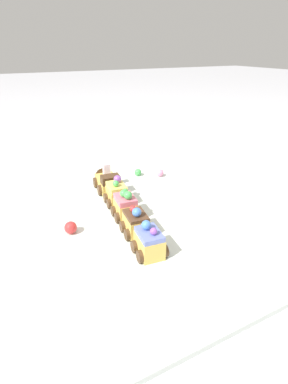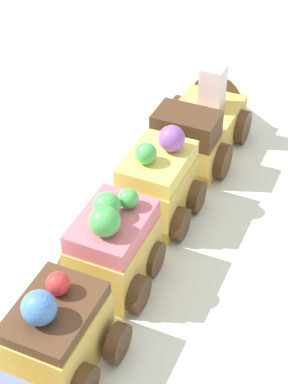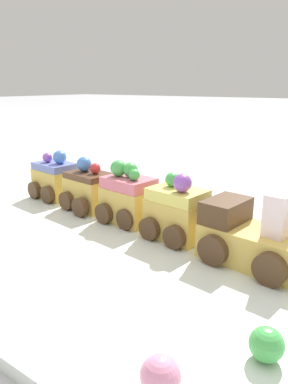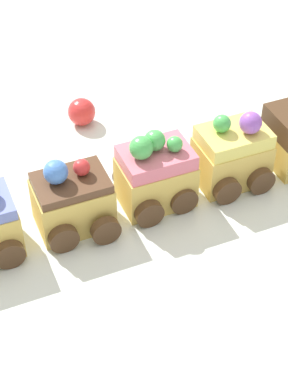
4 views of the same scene
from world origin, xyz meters
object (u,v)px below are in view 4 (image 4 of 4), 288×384
gumball_red (82,112)px  cake_car_strawberry (155,175)px  cake_car_lemon (232,155)px  cake_car_chocolate (72,201)px

gumball_red → cake_car_strawberry: bearing=-86.9°
cake_car_lemon → gumball_red: (-0.09, 0.15, -0.01)m
cake_car_strawberry → gumball_red: size_ratio=2.69×
cake_car_strawberry → cake_car_chocolate: bearing=179.8°
cake_car_lemon → cake_car_chocolate: (-0.16, 0.02, -0.00)m
cake_car_lemon → cake_car_chocolate: bearing=179.9°
gumball_red → cake_car_lemon: bearing=-60.6°
gumball_red → cake_car_chocolate: bearing=-117.7°
cake_car_lemon → cake_car_strawberry: same height
cake_car_strawberry → cake_car_chocolate: cake_car_strawberry is taller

